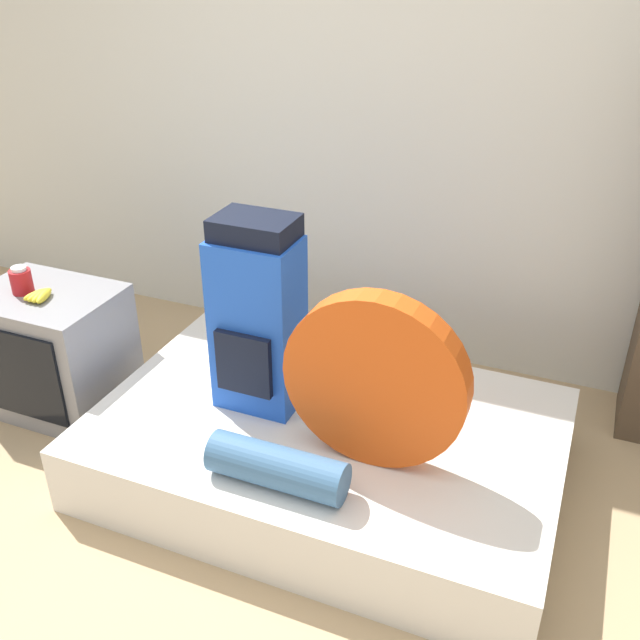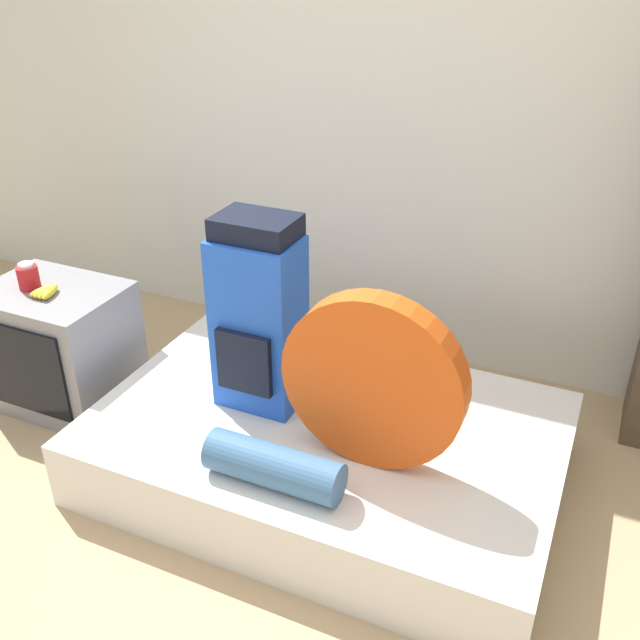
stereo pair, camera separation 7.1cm
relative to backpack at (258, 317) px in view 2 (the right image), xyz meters
The scene contains 9 objects.
ground_plane 1.08m from the backpack, 80.28° to the right, with size 16.00×16.00×0.00m, color tan.
wall_back 1.29m from the backpack, 82.96° to the left, with size 8.00×0.05×2.60m.
bed 0.62m from the backpack, ahead, with size 1.86×1.23×0.30m.
backpack is the anchor object (origin of this frame).
tent_bag 0.58m from the backpack, 16.83° to the right, with size 0.68×0.11×0.68m.
sleeping_roll 0.62m from the backpack, 56.96° to the right, with size 0.51×0.16×0.16m.
television 1.15m from the backpack, behind, with size 0.63×0.50×0.60m.
canister 1.17m from the backpack, behind, with size 0.10×0.10×0.13m.
banana_bunch 1.05m from the backpack, behind, with size 0.11×0.14×0.04m.
Camera 2 is at (1.10, -1.34, 2.04)m, focal length 40.00 mm.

